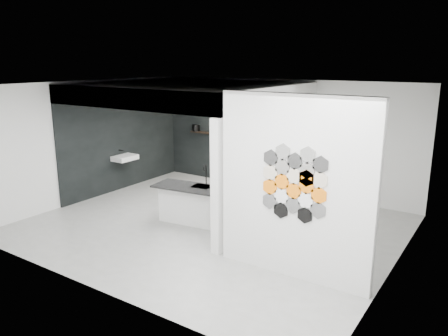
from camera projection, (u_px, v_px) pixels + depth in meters
floor at (212, 226)px, 8.83m from camera, size 7.00×6.00×0.01m
partition_panel at (295, 188)px, 6.48m from camera, size 2.45×0.15×2.80m
bay_clad_back at (236, 140)px, 11.64m from camera, size 4.40×0.04×2.35m
bay_clad_left at (124, 143)px, 11.21m from camera, size 0.04×4.00×2.35m
bulkhead at (189, 92)px, 9.71m from camera, size 4.40×4.00×0.40m
corner_column at (217, 188)px, 7.29m from camera, size 0.16×0.16×2.35m
fascia_beam at (126, 99)px, 8.16m from camera, size 4.40×0.16×0.40m
wall_basin at (125, 158)px, 11.01m from camera, size 0.40×0.60×0.12m
display_shelf at (237, 136)px, 11.47m from camera, size 3.00×0.15×0.04m
kitchen_island at (192, 203)px, 8.91m from camera, size 1.56×0.84×1.20m
stockpot at (196, 128)px, 12.17m from camera, size 0.27×0.27×0.18m
kettle at (281, 137)px, 10.76m from camera, size 0.25×0.25×0.17m
glass_bowl at (283, 138)px, 10.73m from camera, size 0.21×0.21×0.11m
glass_vase at (283, 138)px, 10.72m from camera, size 0.12×0.12×0.13m
bottle_dark at (235, 132)px, 11.48m from camera, size 0.08×0.08×0.18m
utensil_cup at (213, 131)px, 11.86m from camera, size 0.09×0.09×0.09m
hex_tile_cluster at (294, 183)px, 6.37m from camera, size 1.04×0.02×1.16m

